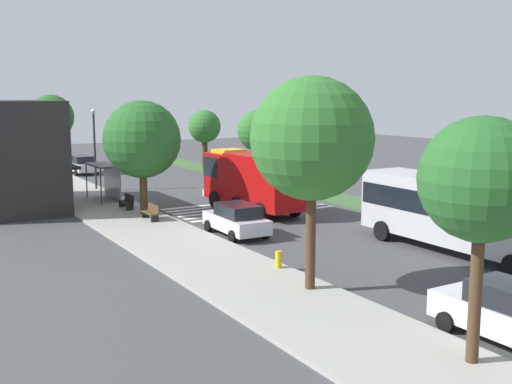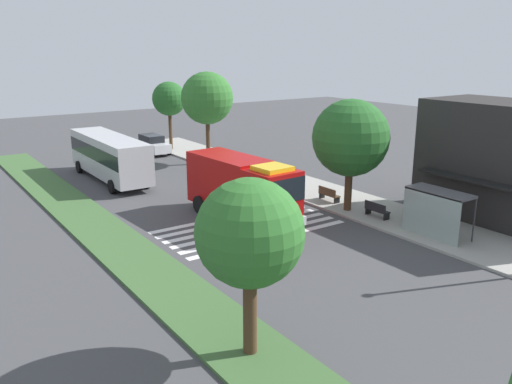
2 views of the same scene
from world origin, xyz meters
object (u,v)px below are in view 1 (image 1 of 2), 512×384
Objects in this scene: sidewalk_tree_far_west at (482,181)px; fire_hydrant at (278,259)px; bus_stop_shelter at (107,174)px; parked_car_east at (81,164)px; bench_near_shelter at (127,201)px; bench_west_of_shelter at (151,212)px; parked_car_west at (511,313)px; street_lamp at (94,142)px; sidewalk_tree_west at (312,139)px; sidewalk_tree_far_east at (52,117)px; transit_bus at (462,211)px; median_tree_far_west at (258,131)px; fire_truck at (251,179)px; sidewalk_tree_center at (142,140)px; parked_car_mid at (237,219)px; median_tree_west at (204,127)px.

fire_hydrant is (10.39, -0.50, -4.56)m from sidewalk_tree_far_west.
bus_stop_shelter is 20.46m from fire_hydrant.
parked_car_east is 20.51m from bench_near_shelter.
parked_car_east reaches higher than bench_west_of_shelter.
parked_car_east is at bearing -5.97° from bench_west_of_shelter.
street_lamp is (35.64, 1.80, 2.82)m from parked_car_west.
sidewalk_tree_far_east is (40.87, -0.00, -0.39)m from sidewalk_tree_west.
street_lamp is at bearing 167.28° from parked_car_east.
sidewalk_tree_west is at bearing -83.40° from transit_bus.
sidewalk_tree_west is 1.32× the size of median_tree_far_west.
parked_car_west is 0.80× the size of median_tree_far_west.
sidewalk_tree_west is at bearing 170.35° from fire_hydrant.
sidewalk_tree_west reaches higher than transit_bus.
bench_near_shelter is (4.22, 6.61, -1.50)m from fire_truck.
median_tree_far_west is at bearing -141.04° from parked_car_east.
bus_stop_shelter is at bearing 0.85° from sidewalk_tree_west.
parked_car_east is at bearing -2.66° from fire_hydrant.
street_lamp is at bearing -178.12° from sidewalk_tree_far_east.
parked_car_east reaches higher than fire_hydrant.
bench_near_shelter is at bearing 0.78° from sidewalk_tree_far_west.
bus_stop_shelter is (8.22, 6.59, -0.20)m from fire_truck.
sidewalk_tree_center is (16.24, 9.21, 2.59)m from transit_bus.
fire_truck is at bearing -34.55° from parked_car_mid.
bench_near_shelter is 27.15m from sidewalk_tree_far_west.
transit_bus is at bearing -173.11° from parked_car_east.
parked_car_east reaches higher than bench_near_shelter.
bench_west_of_shelter is 2.29× the size of fire_hydrant.
median_tree_far_west is at bearing -29.05° from fire_hydrant.
street_lamp is 0.89× the size of sidewalk_tree_center.
bench_near_shelter and bench_west_of_shelter have the same top height.
sidewalk_tree_west is (-15.15, -0.36, 5.09)m from bench_west_of_shelter.
parked_car_west is 35.80m from street_lamp.
sidewalk_tree_center is (2.12, -0.36, 4.03)m from bench_west_of_shelter.
transit_bus is 6.85× the size of bench_west_of_shelter.
bus_stop_shelter is 0.45× the size of sidewalk_tree_west.
fire_truck is at bearing -174.04° from parked_car_east.
sidewalk_tree_center is 16.87m from median_tree_far_west.
sidewalk_tree_far_east is 19.66m from median_tree_far_west.
fire_hydrant is (-20.39, -0.84, -1.40)m from bus_stop_shelter.
sidewalk_tree_west is 1.37× the size of median_tree_west.
bench_near_shelter is 19.99m from sidewalk_tree_west.
fire_truck is 1.80× the size of parked_car_west.
bus_stop_shelter is at bearing 104.24° from median_tree_far_west.
fire_hydrant is at bearing 150.95° from median_tree_far_west.
parked_car_mid is at bearing 157.14° from median_tree_west.
bus_stop_shelter is 14.81m from median_tree_far_west.
sidewalk_tree_far_west is 37.06m from median_tree_far_west.
parked_car_mid reaches higher than fire_hydrant.
parked_car_east is 0.82× the size of median_tree_west.
bench_near_shelter is 4.54m from sidewalk_tree_center.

